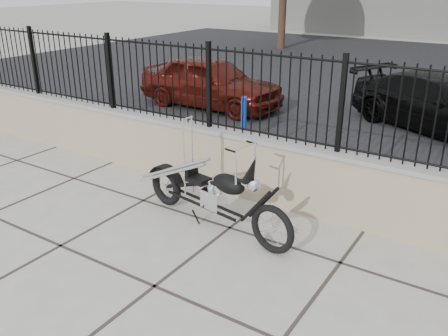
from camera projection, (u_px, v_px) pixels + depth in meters
ground_plane at (154, 286)px, 5.02m from camera, size 90.00×90.00×0.00m
parking_lot at (418, 82)px, 14.75m from camera, size 30.00×30.00×0.00m
retaining_wall at (267, 170)px, 6.79m from camera, size 14.00×0.36×0.96m
iron_fence at (270, 96)px, 6.38m from camera, size 14.00×0.08×1.20m
chopper_motorcycle at (211, 175)px, 6.01m from camera, size 2.40×0.82×1.42m
car_red at (211, 82)px, 11.69m from camera, size 3.72×1.57×1.26m
car_black at (439, 104)px, 9.90m from camera, size 4.26×3.14×1.15m
bollard_a at (244, 120)px, 9.22m from camera, size 0.14×0.14×0.91m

